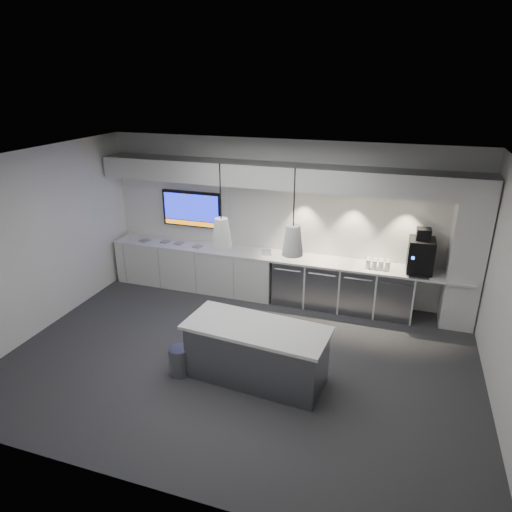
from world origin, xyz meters
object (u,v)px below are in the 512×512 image
(bin, at_px, (179,361))
(coffee_machine, at_px, (421,254))
(island, at_px, (256,353))
(wall_tv, at_px, (192,209))

(bin, distance_m, coffee_machine, 4.37)
(island, relative_size, coffee_machine, 2.68)
(wall_tv, bearing_deg, island, -50.92)
(island, height_order, coffee_machine, coffee_machine)
(bin, height_order, coffee_machine, coffee_machine)
(island, xyz_separation_m, coffee_machine, (2.11, 2.57, 0.79))
(island, height_order, bin, island)
(island, distance_m, bin, 1.13)
(wall_tv, xyz_separation_m, island, (2.28, -2.81, -1.13))
(wall_tv, height_order, coffee_machine, wall_tv)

